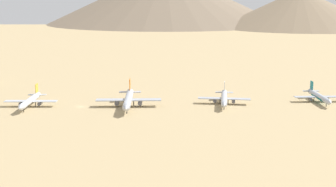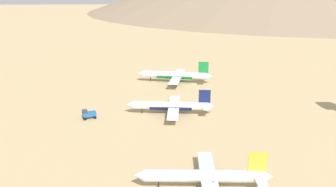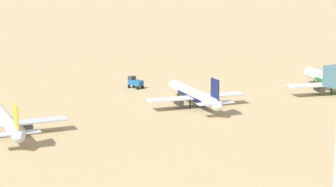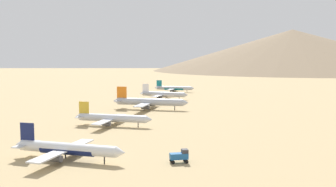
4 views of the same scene
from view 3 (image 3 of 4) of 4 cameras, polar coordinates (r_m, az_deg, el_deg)
The scene contains 4 objects.
parked_jet_0 at distance 209.83m, azimuth 14.73°, elevation 1.03°, with size 40.72×33.37×11.82m.
parked_jet_1 at distance 185.11m, azimuth 2.39°, elevation -0.12°, with size 36.45×29.69×10.51m.
parked_jet_2 at distance 159.65m, azimuth -14.26°, elevation -2.41°, with size 36.24×29.44×10.45m.
service_truck at distance 212.41m, azimuth -2.96°, elevation 1.03°, with size 5.68×4.34×3.90m.
Camera 3 is at (-152.86, 6.24, 41.63)m, focal length 68.24 mm.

